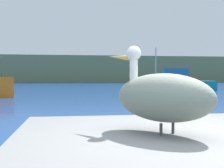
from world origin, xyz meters
TOP-DOWN VIEW (x-y plane):
  - hillside_backdrop at (0.00, 77.47)m, footprint 140.00×12.66m
  - pelican at (-0.34, 0.22)m, footprint 1.10×1.34m
  - fishing_boat_teal at (10.16, 28.12)m, footprint 8.01×3.69m

SIDE VIEW (x-z plane):
  - fishing_boat_teal at x=10.16m, z-range -1.47..3.09m
  - pelican at x=-0.34m, z-range 0.74..1.66m
  - hillside_backdrop at x=0.00m, z-range 0.00..6.79m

